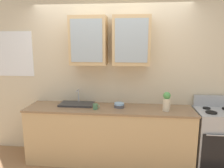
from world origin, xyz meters
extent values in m
plane|color=#936B47|center=(0.00, 0.00, 0.00)|extent=(10.00, 10.00, 0.00)
cube|color=beige|center=(0.00, 0.34, 1.42)|extent=(4.39, 0.10, 2.84)
cube|color=tan|center=(-0.33, 0.14, 1.92)|extent=(0.56, 0.31, 0.74)
cube|color=#9EADB7|center=(-0.33, -0.02, 1.92)|extent=(0.48, 0.01, 0.63)
cube|color=tan|center=(0.33, 0.14, 1.92)|extent=(0.56, 0.31, 0.74)
cube|color=#9EADB7|center=(0.33, -0.02, 1.92)|extent=(0.48, 0.01, 0.63)
cube|color=white|center=(-1.69, 0.28, 1.71)|extent=(0.72, 0.01, 0.75)
cube|color=tan|center=(0.00, 0.00, 0.43)|extent=(2.58, 0.56, 0.87)
cube|color=#8C6B4C|center=(0.00, 0.00, 0.88)|extent=(2.60, 0.59, 0.03)
cube|color=#ADAFB5|center=(1.64, 0.00, 0.45)|extent=(0.63, 0.54, 0.90)
cube|color=black|center=(1.64, -0.28, 0.38)|extent=(0.58, 0.01, 0.54)
cube|color=#ADAFB5|center=(1.64, 0.25, 0.99)|extent=(0.60, 0.04, 0.18)
cylinder|color=black|center=(1.50, -0.10, 0.91)|extent=(0.16, 0.16, 0.02)
cylinder|color=black|center=(1.50, 0.10, 0.91)|extent=(0.11, 0.11, 0.02)
cube|color=#2D2D30|center=(-0.54, 0.09, 0.91)|extent=(0.55, 0.30, 0.03)
cylinder|color=#ADAFB5|center=(-0.54, 0.21, 1.03)|extent=(0.02, 0.02, 0.20)
cylinder|color=#ADAFB5|center=(-0.54, 0.15, 1.13)|extent=(0.02, 0.12, 0.02)
cylinder|color=#4C4C54|center=(0.16, 0.04, 0.92)|extent=(0.16, 0.16, 0.04)
cylinder|color=#8CB7E0|center=(0.16, 0.04, 0.95)|extent=(0.15, 0.15, 0.04)
cylinder|color=beige|center=(0.87, -0.06, 0.99)|extent=(0.11, 0.11, 0.19)
sphere|color=#4C994C|center=(0.87, -0.06, 1.13)|extent=(0.11, 0.11, 0.11)
cylinder|color=#4C7F59|center=(-0.20, -0.10, 0.94)|extent=(0.07, 0.07, 0.09)
torus|color=#4C7F59|center=(-0.16, -0.10, 0.95)|extent=(0.05, 0.01, 0.05)
camera|label=1|loc=(0.38, -3.14, 1.89)|focal=33.81mm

